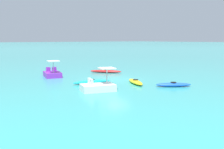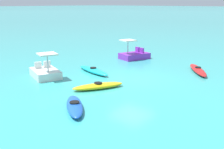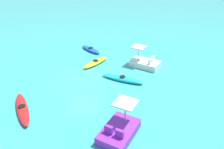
% 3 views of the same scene
% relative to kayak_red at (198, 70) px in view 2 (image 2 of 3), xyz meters
% --- Properties ---
extents(ground_plane, '(600.00, 600.00, 0.00)m').
position_rel_kayak_red_xyz_m(ground_plane, '(-4.40, 2.39, -0.16)').
color(ground_plane, '#38ADA8').
extents(kayak_red, '(3.19, 2.77, 0.37)m').
position_rel_kayak_red_xyz_m(kayak_red, '(0.00, 0.00, 0.00)').
color(kayak_red, red).
rests_on(kayak_red, ground_plane).
extents(kayak_yellow, '(2.98, 1.94, 0.37)m').
position_rel_kayak_red_xyz_m(kayak_yellow, '(-7.33, 2.54, 0.00)').
color(kayak_yellow, yellow).
rests_on(kayak_yellow, ground_plane).
extents(kayak_cyan, '(1.38, 3.43, 0.37)m').
position_rel_kayak_red_xyz_m(kayak_cyan, '(-4.93, 5.36, 0.00)').
color(kayak_cyan, '#19B7C6').
rests_on(kayak_cyan, ground_plane).
extents(kayak_blue, '(2.25, 2.66, 0.37)m').
position_rel_kayak_red_xyz_m(kayak_blue, '(-10.24, 1.20, 0.00)').
color(kayak_blue, blue).
rests_on(kayak_blue, ground_plane).
extents(pedal_boat_purple, '(2.73, 2.12, 1.68)m').
position_rel_kayak_red_xyz_m(pedal_boat_purple, '(0.80, 6.14, 0.17)').
color(pedal_boat_purple, purple).
rests_on(pedal_boat_purple, ground_plane).
extents(pedal_boat_white, '(2.21, 2.76, 1.68)m').
position_rel_kayak_red_xyz_m(pedal_boat_white, '(-7.82, 6.84, 0.17)').
color(pedal_boat_white, white).
rests_on(pedal_boat_white, ground_plane).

